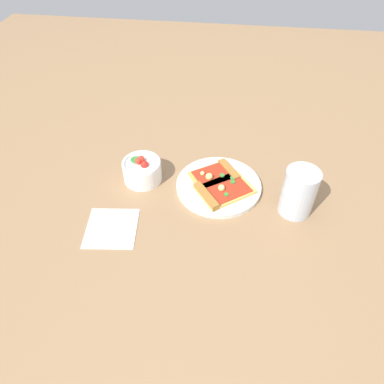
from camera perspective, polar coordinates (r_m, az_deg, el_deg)
The scene contains 7 objects.
ground_plane at distance 0.98m, azimuth 3.76°, elevation 1.05°, with size 2.40×2.40×0.00m, color #93704C.
plate at distance 0.96m, azimuth 4.24°, elevation 0.99°, with size 0.23×0.23×0.01m, color silver.
pizza_slice_near at distance 0.93m, azimuth 4.68°, elevation 0.21°, with size 0.17×0.16×0.02m.
pizza_slice_far at distance 0.98m, azimuth 3.87°, elevation 2.75°, with size 0.14×0.13×0.03m.
salad_bowl at distance 0.98m, azimuth -7.93°, elevation 3.47°, with size 0.10×0.10×0.07m.
soda_glass at distance 0.90m, azimuth 16.58°, elevation -0.11°, with size 0.08×0.08×0.13m.
paper_napkin at distance 0.89m, azimuth -12.68°, elevation -5.58°, with size 0.12×0.12×0.00m, color white.
Camera 1 is at (-0.03, 0.71, 0.67)m, focal length 33.54 mm.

